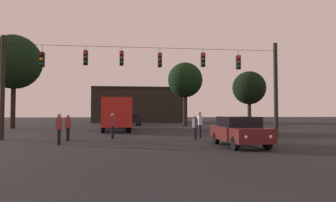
{
  "coord_description": "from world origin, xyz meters",
  "views": [
    {
      "loc": [
        -0.92,
        -4.21,
        1.73
      ],
      "look_at": [
        1.53,
        16.52,
        2.53
      ],
      "focal_mm": 32.05,
      "sensor_mm": 36.0,
      "label": 1
    }
  ],
  "objects_px": {
    "pedestrian_crossing_center": "(113,124)",
    "city_bus": "(115,111)",
    "tree_behind_building": "(249,88)",
    "tree_right_far": "(185,80)",
    "pedestrian_trailing": "(59,127)",
    "pedestrian_near_bus": "(200,123)",
    "car_near_right": "(239,131)",
    "pedestrian_crossing_right": "(59,126)",
    "car_far_left": "(133,119)",
    "pedestrian_far_side": "(195,126)",
    "tree_left_silhouette": "(14,62)",
    "pedestrian_crossing_left": "(68,126)"
  },
  "relations": [
    {
      "from": "pedestrian_crossing_center",
      "to": "city_bus",
      "type": "bearing_deg",
      "value": 92.22
    },
    {
      "from": "tree_behind_building",
      "to": "tree_right_far",
      "type": "height_order",
      "value": "tree_right_far"
    },
    {
      "from": "pedestrian_trailing",
      "to": "tree_right_far",
      "type": "relative_size",
      "value": 0.2
    },
    {
      "from": "city_bus",
      "to": "pedestrian_near_bus",
      "type": "height_order",
      "value": "city_bus"
    },
    {
      "from": "car_near_right",
      "to": "tree_right_far",
      "type": "relative_size",
      "value": 0.52
    },
    {
      "from": "pedestrian_crossing_right",
      "to": "pedestrian_trailing",
      "type": "xyz_separation_m",
      "value": [
        0.82,
        -3.38,
        0.07
      ]
    },
    {
      "from": "car_near_right",
      "to": "pedestrian_crossing_center",
      "type": "height_order",
      "value": "pedestrian_crossing_center"
    },
    {
      "from": "pedestrian_crossing_right",
      "to": "pedestrian_crossing_center",
      "type": "bearing_deg",
      "value": -0.01
    },
    {
      "from": "pedestrian_crossing_center",
      "to": "pedestrian_trailing",
      "type": "bearing_deg",
      "value": -127.72
    },
    {
      "from": "car_far_left",
      "to": "pedestrian_far_side",
      "type": "relative_size",
      "value": 2.94
    },
    {
      "from": "car_near_right",
      "to": "pedestrian_crossing_center",
      "type": "relative_size",
      "value": 2.61
    },
    {
      "from": "car_near_right",
      "to": "tree_left_silhouette",
      "type": "distance_m",
      "value": 27.47
    },
    {
      "from": "car_near_right",
      "to": "pedestrian_crossing_right",
      "type": "relative_size",
      "value": 2.79
    },
    {
      "from": "city_bus",
      "to": "pedestrian_crossing_right",
      "type": "distance_m",
      "value": 10.57
    },
    {
      "from": "car_far_left",
      "to": "pedestrian_crossing_left",
      "type": "distance_m",
      "value": 22.18
    },
    {
      "from": "pedestrian_crossing_right",
      "to": "pedestrian_crossing_left",
      "type": "bearing_deg",
      "value": -53.8
    },
    {
      "from": "car_far_left",
      "to": "pedestrian_far_side",
      "type": "bearing_deg",
      "value": -79.61
    },
    {
      "from": "tree_right_far",
      "to": "pedestrian_crossing_center",
      "type": "bearing_deg",
      "value": -113.45
    },
    {
      "from": "city_bus",
      "to": "pedestrian_crossing_left",
      "type": "distance_m",
      "value": 11.43
    },
    {
      "from": "pedestrian_near_bus",
      "to": "tree_right_far",
      "type": "distance_m",
      "value": 19.7
    },
    {
      "from": "pedestrian_crossing_center",
      "to": "pedestrian_near_bus",
      "type": "height_order",
      "value": "pedestrian_near_bus"
    },
    {
      "from": "car_near_right",
      "to": "pedestrian_crossing_left",
      "type": "distance_m",
      "value": 10.24
    },
    {
      "from": "pedestrian_far_side",
      "to": "tree_right_far",
      "type": "bearing_deg",
      "value": 81.73
    },
    {
      "from": "pedestrian_trailing",
      "to": "tree_right_far",
      "type": "distance_m",
      "value": 25.31
    },
    {
      "from": "pedestrian_crossing_left",
      "to": "pedestrian_near_bus",
      "type": "bearing_deg",
      "value": 7.42
    },
    {
      "from": "city_bus",
      "to": "car_far_left",
      "type": "bearing_deg",
      "value": 80.86
    },
    {
      "from": "car_near_right",
      "to": "pedestrian_crossing_left",
      "type": "xyz_separation_m",
      "value": [
        -9.35,
        4.18,
        0.1
      ]
    },
    {
      "from": "pedestrian_crossing_right",
      "to": "pedestrian_far_side",
      "type": "relative_size",
      "value": 1.03
    },
    {
      "from": "pedestrian_trailing",
      "to": "tree_behind_building",
      "type": "xyz_separation_m",
      "value": [
        17.49,
        16.97,
        3.66
      ]
    },
    {
      "from": "car_far_left",
      "to": "pedestrian_trailing",
      "type": "xyz_separation_m",
      "value": [
        -3.94,
        -24.11,
        0.15
      ]
    },
    {
      "from": "car_far_left",
      "to": "tree_behind_building",
      "type": "xyz_separation_m",
      "value": [
        13.55,
        -7.14,
        3.81
      ]
    },
    {
      "from": "pedestrian_crossing_center",
      "to": "pedestrian_trailing",
      "type": "distance_m",
      "value": 4.28
    },
    {
      "from": "tree_left_silhouette",
      "to": "tree_right_far",
      "type": "height_order",
      "value": "tree_left_silhouette"
    },
    {
      "from": "pedestrian_crossing_right",
      "to": "tree_right_far",
      "type": "distance_m",
      "value": 22.81
    },
    {
      "from": "city_bus",
      "to": "pedestrian_far_side",
      "type": "xyz_separation_m",
      "value": [
        5.7,
        -11.09,
        -1.02
      ]
    },
    {
      "from": "pedestrian_crossing_right",
      "to": "city_bus",
      "type": "bearing_deg",
      "value": 73.19
    },
    {
      "from": "car_far_left",
      "to": "pedestrian_near_bus",
      "type": "height_order",
      "value": "pedestrian_near_bus"
    },
    {
      "from": "city_bus",
      "to": "pedestrian_trailing",
      "type": "distance_m",
      "value": 13.67
    },
    {
      "from": "car_near_right",
      "to": "pedestrian_trailing",
      "type": "bearing_deg",
      "value": 168.53
    },
    {
      "from": "city_bus",
      "to": "pedestrian_far_side",
      "type": "relative_size",
      "value": 7.32
    },
    {
      "from": "pedestrian_crossing_center",
      "to": "pedestrian_crossing_right",
      "type": "relative_size",
      "value": 1.07
    },
    {
      "from": "tree_right_far",
      "to": "car_near_right",
      "type": "bearing_deg",
      "value": -93.54
    },
    {
      "from": "tree_right_far",
      "to": "pedestrian_near_bus",
      "type": "bearing_deg",
      "value": -97.05
    },
    {
      "from": "car_near_right",
      "to": "tree_right_far",
      "type": "distance_m",
      "value": 24.81
    },
    {
      "from": "pedestrian_near_bus",
      "to": "tree_left_silhouette",
      "type": "bearing_deg",
      "value": 140.99
    },
    {
      "from": "pedestrian_crossing_left",
      "to": "tree_right_far",
      "type": "xyz_separation_m",
      "value": [
        10.84,
        20.02,
        5.11
      ]
    },
    {
      "from": "pedestrian_crossing_left",
      "to": "pedestrian_crossing_center",
      "type": "bearing_deg",
      "value": 22.51
    },
    {
      "from": "city_bus",
      "to": "pedestrian_crossing_left",
      "type": "bearing_deg",
      "value": -101.36
    },
    {
      "from": "city_bus",
      "to": "pedestrian_near_bus",
      "type": "relative_size",
      "value": 6.29
    },
    {
      "from": "pedestrian_crossing_left",
      "to": "pedestrian_near_bus",
      "type": "relative_size",
      "value": 0.9
    }
  ]
}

